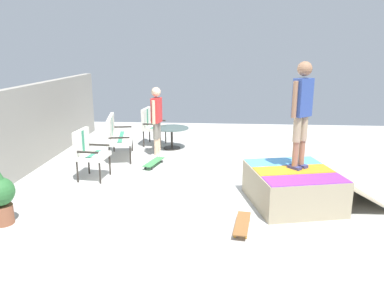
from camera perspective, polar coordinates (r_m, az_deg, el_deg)
ground_plane at (r=7.62m, az=2.94°, el=-6.07°), size 12.00×12.00×0.10m
back_wall_cinderblock at (r=8.44m, az=-25.27°, el=1.41°), size 9.00×0.20×1.83m
skate_ramp at (r=6.71m, az=15.22°, el=-6.24°), size 1.89×2.42×0.61m
patio_bench at (r=9.24m, az=-11.43°, el=1.63°), size 1.33×0.78×1.02m
patio_chair_near_house at (r=10.36m, az=-6.30°, el=3.18°), size 0.68×0.62×1.02m
patio_chair_by_wall at (r=7.90m, az=-15.55°, el=-0.81°), size 0.66×0.60×1.02m
patio_table at (r=9.96m, az=-3.08°, el=1.56°), size 0.90×0.90×0.57m
person_watching at (r=9.18m, az=-5.39°, el=4.17°), size 0.47×0.29×1.70m
person_skater at (r=6.48m, az=16.33°, el=5.46°), size 0.36×0.38×1.79m
skateboard_by_bench at (r=8.61m, az=-5.80°, el=-2.76°), size 0.82×0.39×0.10m
skateboard_spare at (r=5.74m, az=7.62°, el=-11.88°), size 0.82×0.31×0.10m
potted_plant at (r=6.38m, az=-27.10°, el=-6.92°), size 0.44×0.44×0.92m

